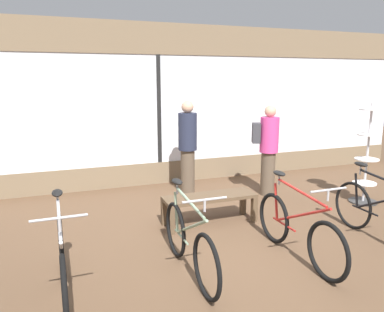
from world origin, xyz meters
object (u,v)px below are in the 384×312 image
(bicycle_far_right, at_px, (380,213))
(customer_by_window, at_px, (268,148))
(bicycle_left, at_px, (189,242))
(accessory_rack, at_px, (366,163))
(display_bench, at_px, (210,200))
(bicycle_far_left, at_px, (63,263))
(customer_near_rack, at_px, (188,146))
(bicycle_right, at_px, (297,229))

(bicycle_far_right, xyz_separation_m, customer_by_window, (-0.31, 2.31, 0.51))
(bicycle_left, height_order, customer_by_window, customer_by_window)
(accessory_rack, distance_m, customer_by_window, 1.70)
(display_bench, bearing_deg, bicycle_far_right, -36.27)
(bicycle_far_left, height_order, customer_near_rack, customer_near_rack)
(bicycle_right, bearing_deg, customer_by_window, 66.49)
(bicycle_left, height_order, bicycle_far_right, bicycle_far_right)
(bicycle_left, xyz_separation_m, customer_by_window, (2.36, 2.22, 0.52))
(customer_by_window, bearing_deg, bicycle_left, -136.75)
(bicycle_far_left, bearing_deg, customer_near_rack, 50.26)
(bicycle_far_left, relative_size, bicycle_far_right, 1.01)
(display_bench, relative_size, customer_near_rack, 0.80)
(bicycle_left, height_order, customer_near_rack, customer_near_rack)
(bicycle_right, height_order, customer_by_window, customer_by_window)
(bicycle_left, bearing_deg, customer_near_rack, 70.32)
(bicycle_far_left, height_order, display_bench, bicycle_far_left)
(accessory_rack, xyz_separation_m, display_bench, (-2.92, 0.06, -0.35))
(accessory_rack, bearing_deg, bicycle_far_left, -166.02)
(customer_near_rack, bearing_deg, accessory_rack, -28.88)
(accessory_rack, bearing_deg, customer_near_rack, 151.12)
(display_bench, height_order, customer_by_window, customer_by_window)
(bicycle_left, distance_m, customer_by_window, 3.28)
(bicycle_right, relative_size, customer_near_rack, 0.98)
(display_bench, relative_size, customer_by_window, 0.84)
(bicycle_far_right, distance_m, accessory_rack, 1.71)
(accessory_rack, height_order, customer_by_window, accessory_rack)
(bicycle_far_left, bearing_deg, bicycle_left, 1.30)
(bicycle_left, bearing_deg, bicycle_far_left, -178.70)
(bicycle_far_left, height_order, customer_by_window, customer_by_window)
(bicycle_far_right, xyz_separation_m, accessory_rack, (1.05, 1.32, 0.32))
(bicycle_far_left, xyz_separation_m, accessory_rack, (5.05, 1.26, 0.32))
(bicycle_far_left, relative_size, bicycle_right, 1.00)
(bicycle_far_right, xyz_separation_m, display_bench, (-1.87, 1.37, -0.03))
(accessory_rack, bearing_deg, bicycle_far_right, -128.61)
(bicycle_left, relative_size, customer_by_window, 0.99)
(bicycle_far_right, distance_m, customer_by_window, 2.39)
(bicycle_right, height_order, accessory_rack, accessory_rack)
(bicycle_far_right, relative_size, accessory_rack, 0.97)
(customer_near_rack, bearing_deg, display_bench, -96.94)
(bicycle_left, bearing_deg, bicycle_far_right, -1.92)
(bicycle_far_right, bearing_deg, display_bench, 143.73)
(bicycle_far_right, bearing_deg, bicycle_far_left, 179.15)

